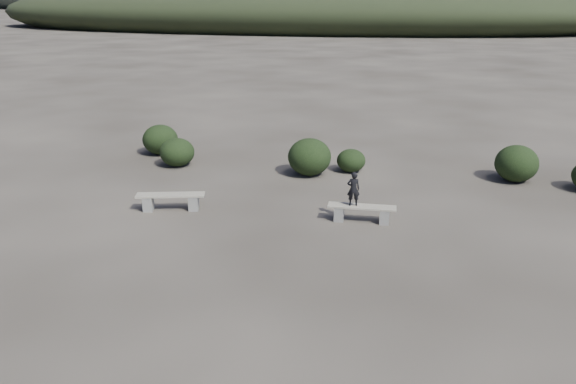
% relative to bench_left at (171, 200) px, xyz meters
% --- Properties ---
extents(ground, '(1200.00, 1200.00, 0.00)m').
position_rel_bench_left_xyz_m(ground, '(3.99, -4.18, -0.29)').
color(ground, '#2B2621').
rests_on(ground, ground).
extents(bench_left, '(1.94, 0.96, 0.48)m').
position_rel_bench_left_xyz_m(bench_left, '(0.00, 0.00, 0.00)').
color(bench_left, slate).
rests_on(bench_left, ground).
extents(bench_right, '(1.84, 0.53, 0.45)m').
position_rel_bench_left_xyz_m(bench_right, '(5.32, 0.54, -0.01)').
color(bench_right, slate).
rests_on(bench_right, ground).
extents(seated_person, '(0.39, 0.30, 0.93)m').
position_rel_bench_left_xyz_m(seated_person, '(5.08, 0.51, 0.63)').
color(seated_person, black).
rests_on(seated_person, bench_right).
extents(shrub_a, '(1.22, 1.22, 1.00)m').
position_rel_bench_left_xyz_m(shrub_a, '(-1.73, 4.04, 0.21)').
color(shrub_a, black).
rests_on(shrub_a, ground).
extents(shrub_b, '(1.46, 1.46, 1.25)m').
position_rel_bench_left_xyz_m(shrub_b, '(3.03, 4.23, 0.34)').
color(shrub_b, black).
rests_on(shrub_b, ground).
extents(shrub_c, '(0.98, 0.98, 0.79)m').
position_rel_bench_left_xyz_m(shrub_c, '(4.33, 4.96, 0.10)').
color(shrub_c, black).
rests_on(shrub_c, ground).
extents(shrub_d, '(1.37, 1.37, 1.20)m').
position_rel_bench_left_xyz_m(shrub_d, '(9.67, 5.31, 0.31)').
color(shrub_d, black).
rests_on(shrub_d, ground).
extents(shrub_f, '(1.33, 1.33, 1.13)m').
position_rel_bench_left_xyz_m(shrub_f, '(-3.03, 5.31, 0.27)').
color(shrub_f, black).
rests_on(shrub_f, ground).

